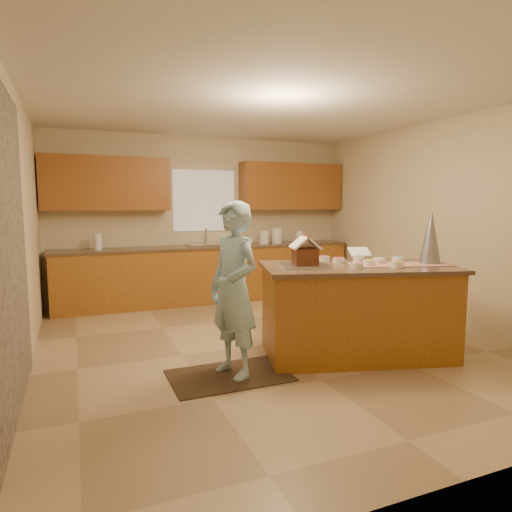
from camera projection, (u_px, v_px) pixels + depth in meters
name	position (u px, v px, depth m)	size (l,w,h in m)	color
floor	(271.00, 344.00, 5.10)	(5.50, 5.50, 0.00)	tan
ceiling	(272.00, 101.00, 4.79)	(5.50, 5.50, 0.00)	silver
wall_back	(204.00, 219.00, 7.47)	(5.50, 5.50, 0.00)	beige
wall_front	(479.00, 250.00, 2.42)	(5.50, 5.50, 0.00)	beige
wall_left	(18.00, 232.00, 4.00)	(5.50, 5.50, 0.00)	beige
wall_right	(443.00, 223.00, 5.89)	(5.50, 5.50, 0.00)	beige
stone_accent	(10.00, 251.00, 3.28)	(2.50, 2.50, 0.00)	gray
window_curtain	(204.00, 201.00, 7.41)	(1.05, 0.03, 1.00)	white
back_counter_base	(210.00, 275.00, 7.30)	(4.80, 0.60, 0.88)	#A47322
back_counter_top	(209.00, 247.00, 7.25)	(4.85, 0.63, 0.04)	brown
upper_cabinet_left	(107.00, 184.00, 6.65)	(1.85, 0.35, 0.80)	#964C20
upper_cabinet_right	(291.00, 187.00, 7.83)	(1.85, 0.35, 0.80)	#964C20
sink	(209.00, 247.00, 7.25)	(0.70, 0.45, 0.12)	silver
faucet	(206.00, 236.00, 7.39)	(0.03, 0.03, 0.28)	silver
island_base	(357.00, 312.00, 4.69)	(1.88, 0.94, 0.92)	#A47322
island_top	(358.00, 267.00, 4.63)	(1.97, 1.03, 0.04)	brown
table_runner	(401.00, 264.00, 4.68)	(1.05, 0.38, 0.01)	#B4290C
baking_tray	(305.00, 266.00, 4.51)	(0.48, 0.36, 0.03)	silver
cookbook	(359.00, 252.00, 5.03)	(0.23, 0.02, 0.19)	white
tinsel_tree	(431.00, 237.00, 4.74)	(0.23, 0.23, 0.58)	#B2B0BC
rug	(229.00, 375.00, 4.15)	(1.10, 0.72, 0.01)	black
boy	(234.00, 289.00, 4.07)	(0.59, 0.39, 1.62)	#A4D3EA
canister_a	(264.00, 237.00, 7.60)	(0.16, 0.16, 0.22)	white
canister_b	(277.00, 236.00, 7.69)	(0.18, 0.18, 0.26)	white
canister_c	(299.00, 237.00, 7.86)	(0.14, 0.14, 0.20)	white
paper_towel	(98.00, 242.00, 6.58)	(0.11, 0.11, 0.24)	white
gingerbread_house	(305.00, 254.00, 4.49)	(0.35, 0.36, 0.30)	#602819
candy_bowls	(365.00, 261.00, 4.73)	(0.84, 0.82, 0.06)	#EBFB27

